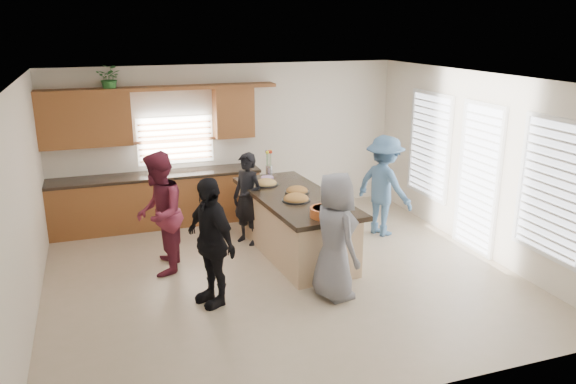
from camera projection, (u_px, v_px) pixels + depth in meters
name	position (u px, v px, depth m)	size (l,w,h in m)	color
floor	(281.00, 274.00, 8.15)	(6.50, 6.50, 0.00)	#BFA88E
room_shell	(280.00, 146.00, 7.60)	(6.52, 6.02, 2.81)	silver
back_cabinetry	(153.00, 176.00, 9.90)	(4.08, 0.66, 2.46)	#93572A
right_wall_glazing	(481.00, 169.00, 8.66)	(0.06, 4.00, 2.25)	white
island	(295.00, 225.00, 8.82)	(1.34, 2.78, 0.95)	#D2AF83
platter_front	(296.00, 199.00, 8.38)	(0.42, 0.42, 0.17)	black
platter_mid	(297.00, 191.00, 8.78)	(0.38, 0.38, 0.15)	black
platter_back	(266.00, 183.00, 9.20)	(0.39, 0.39, 0.16)	black
salad_bowl	(325.00, 212.00, 7.69)	(0.43, 0.43, 0.13)	#BB5522
clear_cup	(336.00, 205.00, 8.05)	(0.09, 0.09, 0.09)	white
plate_stack	(267.00, 178.00, 9.50)	(0.21, 0.21, 0.05)	#B989C8
flower_vase	(269.00, 162.00, 9.73)	(0.14, 0.14, 0.45)	silver
potted_plant	(110.00, 78.00, 9.30)	(0.40, 0.35, 0.45)	#307930
woman_left_back	(247.00, 199.00, 9.11)	(0.55, 0.36, 1.52)	black
woman_left_mid	(159.00, 214.00, 8.00)	(0.87, 0.68, 1.79)	maroon
woman_left_front	(210.00, 242.00, 7.10)	(0.99, 0.41, 1.69)	black
woman_right_back	(384.00, 186.00, 9.49)	(1.11, 0.64, 1.72)	#3D5F85
woman_right_front	(335.00, 236.00, 7.26)	(0.83, 0.54, 1.70)	slate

